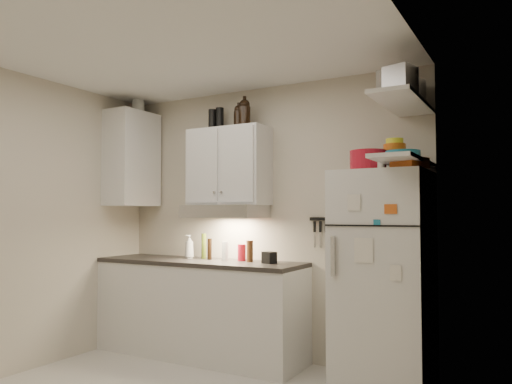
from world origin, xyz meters
The scene contains 35 objects.
ceiling centered at (0.00, 0.00, 2.61)m, with size 3.20×3.00×0.02m, color white.
back_wall centered at (0.00, 1.51, 1.30)m, with size 3.20×0.02×2.60m, color beige.
left_wall centered at (-1.61, 0.00, 1.30)m, with size 0.02×3.00×2.60m, color beige.
right_wall centered at (1.61, 0.00, 1.30)m, with size 0.02×3.00×2.60m, color beige.
base_cabinet centered at (-0.55, 1.20, 0.44)m, with size 2.10×0.60×0.88m, color silver.
countertop centered at (-0.55, 1.20, 0.90)m, with size 2.10×0.62×0.04m, color #2B2725.
upper_cabinet centered at (-0.30, 1.33, 1.83)m, with size 0.80×0.33×0.75m, color silver.
side_cabinet centered at (-1.44, 1.20, 1.95)m, with size 0.33×0.55×1.00m, color silver.
range_hood centered at (-0.30, 1.27, 1.39)m, with size 0.76×0.46×0.12m, color silver.
fridge centered at (1.25, 1.16, 0.85)m, with size 0.70×0.68×1.70m, color silver.
shelf_hi centered at (1.45, 1.02, 2.20)m, with size 0.30×0.95×0.03m, color silver.
shelf_lo centered at (1.45, 1.02, 1.76)m, with size 0.30×0.95×0.03m, color silver.
knife_strip centered at (0.70, 1.49, 1.32)m, with size 0.42×0.02×0.03m, color black.
dutch_oven centered at (1.15, 1.10, 1.78)m, with size 0.28×0.28×0.16m, color #AF1426.
book_stack centered at (1.50, 0.97, 1.74)m, with size 0.19×0.23×0.08m, color #D75B1A.
spice_jar centered at (1.28, 1.02, 1.75)m, with size 0.06×0.06×0.10m, color silver.
stock_pot centered at (1.42, 1.30, 2.32)m, with size 0.29×0.29×0.21m, color silver.
tin_a centered at (1.39, 0.97, 2.32)m, with size 0.21×0.19×0.21m, color #AAAAAD.
tin_b centered at (1.49, 0.77, 2.31)m, with size 0.18×0.18×0.18m, color #AAAAAD.
bowl_teal centered at (1.40, 1.24, 1.82)m, with size 0.22×0.22×0.09m, color teal.
bowl_orange centered at (1.34, 1.17, 1.89)m, with size 0.17×0.17×0.05m, color #D36013.
bowl_yellow centered at (1.34, 1.17, 1.93)m, with size 0.13×0.13×0.04m, color yellow.
plates centered at (1.44, 1.05, 1.81)m, with size 0.26×0.26×0.06m, color teal.
growler_a centered at (-0.18, 1.33, 2.31)m, with size 0.09×0.09×0.22m, color black, non-canonical shape.
growler_b centered at (-0.11, 1.31, 2.33)m, with size 0.11×0.11×0.27m, color black, non-canonical shape.
thermos_a centered at (-0.44, 1.39, 2.31)m, with size 0.08×0.08×0.23m, color black.
thermos_b centered at (-0.51, 1.36, 2.31)m, with size 0.07×0.07×0.21m, color black.
side_jar centered at (-1.44, 1.29, 2.54)m, with size 0.13×0.13×0.18m, color silver.
soap_bottle centered at (-0.74, 1.29, 1.05)m, with size 0.10×0.10×0.26m, color silver.
pepper_mill centered at (-0.03, 1.27, 1.02)m, with size 0.06×0.06×0.20m, color brown.
oil_bottle centered at (-0.60, 1.34, 1.05)m, with size 0.05×0.05×0.25m, color #4B5E17.
vinegar_bottle centered at (-0.48, 1.27, 1.02)m, with size 0.04×0.04×0.21m, color black.
clear_bottle centered at (-0.30, 1.28, 1.01)m, with size 0.06×0.06×0.18m, color silver.
red_jar centered at (-0.14, 1.31, 1.00)m, with size 0.08×0.08×0.16m, color #AF1426.
caddy centered at (0.20, 1.24, 0.97)m, with size 0.12×0.09×0.10m, color black.
Camera 1 is at (2.31, -2.75, 1.36)m, focal length 35.00 mm.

